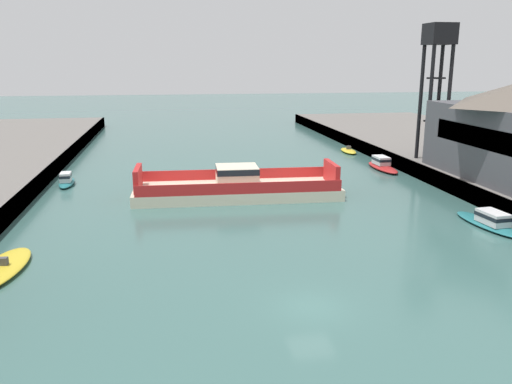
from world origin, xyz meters
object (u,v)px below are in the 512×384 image
object	(u,v)px
chain_ferry	(237,187)
moored_boat_near_right	(66,180)
moored_boat_far_left	(1,268)
moored_boat_mid_right	(490,221)
moored_boat_mid_left	(348,151)
moored_boat_near_left	(382,165)
crane_tower	(438,57)

from	to	relation	value
chain_ferry	moored_boat_near_right	world-z (taller)	chain_ferry
moored_boat_far_left	moored_boat_mid_right	bearing A→B (deg)	5.30
chain_ferry	moored_boat_near_right	bearing A→B (deg)	155.62
moored_boat_far_left	moored_boat_mid_left	bearing A→B (deg)	46.86
moored_boat_near_left	moored_boat_mid_right	distance (m)	24.16
moored_boat_near_left	moored_boat_mid_right	world-z (taller)	moored_boat_near_left
chain_ferry	moored_boat_far_left	world-z (taller)	chain_ferry
chain_ferry	moored_boat_mid_right	bearing A→B (deg)	-34.83
moored_boat_mid_left	moored_boat_far_left	xyz separation A→B (m)	(-37.96, -40.51, -0.01)
moored_boat_mid_left	crane_tower	size ratio (longest dim) A/B	0.33
moored_boat_near_left	moored_boat_mid_left	bearing A→B (deg)	89.76
moored_boat_mid_left	chain_ferry	bearing A→B (deg)	-130.54
moored_boat_mid_left	moored_boat_far_left	size ratio (longest dim) A/B	0.65
chain_ferry	moored_boat_far_left	xyz separation A→B (m)	(-17.80, -16.94, -0.74)
chain_ferry	moored_boat_mid_right	distance (m)	23.63
moored_boat_near_right	crane_tower	xyz separation A→B (m)	(42.75, -1.07, 13.34)
moored_boat_mid_left	crane_tower	distance (m)	21.81
moored_boat_near_right	moored_boat_far_left	size ratio (longest dim) A/B	0.67
chain_ferry	moored_boat_far_left	bearing A→B (deg)	-136.41
moored_boat_near_right	chain_ferry	bearing A→B (deg)	-24.38
moored_boat_far_left	crane_tower	size ratio (longest dim) A/B	0.50
moored_boat_far_left	moored_boat_near_left	bearing A→B (deg)	36.06
chain_ferry	moored_boat_mid_right	xyz separation A→B (m)	(19.40, -13.50, -0.46)
chain_ferry	moored_boat_near_right	xyz separation A→B (m)	(-18.10, 8.20, -0.45)
moored_boat_mid_left	moored_boat_mid_right	world-z (taller)	moored_boat_mid_right
chain_ferry	crane_tower	size ratio (longest dim) A/B	1.32
moored_boat_near_left	chain_ferry	bearing A→B (deg)	-152.08
moored_boat_mid_left	crane_tower	xyz separation A→B (m)	(4.49, -16.44, 13.62)
moored_boat_near_left	crane_tower	bearing A→B (deg)	-37.79
moored_boat_near_right	moored_boat_far_left	bearing A→B (deg)	-89.31
moored_boat_near_right	crane_tower	size ratio (longest dim) A/B	0.34
chain_ferry	moored_boat_mid_left	size ratio (longest dim) A/B	4.03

